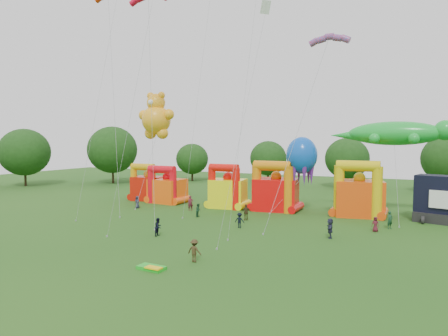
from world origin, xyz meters
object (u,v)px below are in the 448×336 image
at_px(spectator_0, 137,202).
at_px(bouncy_castle_0, 147,186).
at_px(teddy_bear_kite, 155,123).
at_px(octopus_kite, 296,172).
at_px(bouncy_castle_2, 227,191).
at_px(spectator_4, 246,212).
at_px(gecko_kite, 395,151).

bearing_deg(spectator_0, bouncy_castle_0, 133.60).
height_order(teddy_bear_kite, octopus_kite, teddy_bear_kite).
bearing_deg(bouncy_castle_2, octopus_kite, 2.19).
distance_m(octopus_kite, spectator_0, 21.44).
bearing_deg(spectator_4, gecko_kite, 173.57).
relative_size(octopus_kite, spectator_0, 5.82).
bearing_deg(bouncy_castle_0, octopus_kite, -1.53).
xyz_separation_m(bouncy_castle_2, spectator_4, (5.62, -6.90, -1.37)).
bearing_deg(spectator_4, octopus_kite, -156.34).
height_order(bouncy_castle_2, teddy_bear_kite, teddy_bear_kite).
distance_m(bouncy_castle_2, gecko_kite, 21.60).
bearing_deg(gecko_kite, bouncy_castle_0, -177.11).
relative_size(bouncy_castle_0, spectator_4, 3.02).
relative_size(bouncy_castle_0, octopus_kite, 0.59).
xyz_separation_m(teddy_bear_kite, spectator_4, (15.89, -4.90, -10.63)).
xyz_separation_m(bouncy_castle_2, octopus_kite, (9.37, 0.36, 2.89)).
relative_size(teddy_bear_kite, spectator_0, 9.63).
distance_m(bouncy_castle_0, teddy_bear_kite, 10.52).
height_order(spectator_0, spectator_4, spectator_4).
height_order(bouncy_castle_0, teddy_bear_kite, teddy_bear_kite).
bearing_deg(spectator_0, octopus_kite, 34.33).
bearing_deg(spectator_4, bouncy_castle_0, -60.90).
height_order(bouncy_castle_0, bouncy_castle_2, bouncy_castle_2).
height_order(teddy_bear_kite, gecko_kite, teddy_bear_kite).
bearing_deg(spectator_4, bouncy_castle_2, -89.79).
bearing_deg(spectator_0, spectator_4, 13.35).
xyz_separation_m(teddy_bear_kite, spectator_0, (-0.47, -3.66, -10.73)).
bearing_deg(teddy_bear_kite, spectator_0, -97.24).
bearing_deg(octopus_kite, bouncy_castle_0, 178.47).
distance_m(teddy_bear_kite, gecko_kite, 31.54).
distance_m(bouncy_castle_2, teddy_bear_kite, 13.97).
relative_size(gecko_kite, spectator_0, 8.55).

